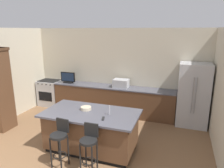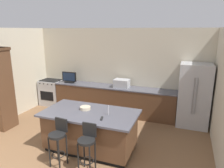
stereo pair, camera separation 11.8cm
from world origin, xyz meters
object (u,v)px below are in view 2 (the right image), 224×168
object	(u,v)px
range_oven	(52,92)
refrigerator	(194,95)
tv_remote	(102,118)
fruit_bowl	(85,108)
kitchen_island	(90,130)
microwave	(122,83)
bar_stool_left	(58,138)
tv_monitor	(69,78)
bar_stool_right	(87,144)

from	to	relation	value
range_oven	refrigerator	bearing A→B (deg)	-0.73
tv_remote	fruit_bowl	bearing A→B (deg)	132.76
kitchen_island	microwave	size ratio (longest dim) A/B	4.51
bar_stool_left	tv_monitor	bearing A→B (deg)	122.89
microwave	tv_monitor	size ratio (longest dim) A/B	0.90
refrigerator	tv_remote	bearing A→B (deg)	-127.36
kitchen_island	fruit_bowl	xyz separation A→B (m)	(-0.18, 0.11, 0.49)
bar_stool_left	fruit_bowl	size ratio (longest dim) A/B	4.02
refrigerator	bar_stool_left	xyz separation A→B (m)	(-2.58, -2.95, -0.32)
microwave	bar_stool_right	world-z (taller)	microwave
bar_stool_right	range_oven	bearing A→B (deg)	134.65
refrigerator	range_oven	distance (m)	4.96
refrigerator	tv_remote	world-z (taller)	refrigerator
range_oven	microwave	distance (m)	2.80
microwave	bar_stool_left	xyz separation A→B (m)	(-0.38, -3.01, -0.46)
kitchen_island	refrigerator	size ratio (longest dim) A/B	1.18
kitchen_island	bar_stool_left	xyz separation A→B (m)	(-0.34, -0.78, 0.13)
refrigerator	microwave	world-z (taller)	refrigerator
bar_stool_left	fruit_bowl	world-z (taller)	bar_stool_left
range_oven	tv_monitor	bearing A→B (deg)	-3.53
bar_stool_right	refrigerator	bearing A→B (deg)	56.08
tv_monitor	microwave	bearing A→B (deg)	1.55
tv_monitor	fruit_bowl	distance (m)	2.68
bar_stool_left	kitchen_island	bearing A→B (deg)	72.00
microwave	fruit_bowl	xyz separation A→B (m)	(-0.22, -2.12, -0.10)
bar_stool_left	bar_stool_right	xyz separation A→B (m)	(0.64, 0.02, -0.01)
bar_stool_right	fruit_bowl	xyz separation A→B (m)	(-0.48, 0.87, 0.36)
fruit_bowl	tv_remote	size ratio (longest dim) A/B	1.46
kitchen_island	tv_remote	bearing A→B (deg)	-31.78
bar_stool_right	tv_remote	xyz separation A→B (m)	(0.09, 0.51, 0.34)
range_oven	bar_stool_left	bearing A→B (deg)	-51.95
kitchen_island	tv_remote	world-z (taller)	tv_remote
bar_stool_left	tv_remote	bearing A→B (deg)	41.38
microwave	kitchen_island	bearing A→B (deg)	-91.13
bar_stool_left	tv_remote	xyz separation A→B (m)	(0.73, 0.53, 0.33)
bar_stool_left	tv_remote	distance (m)	0.96
kitchen_island	range_oven	xyz separation A→B (m)	(-2.69, 2.23, 0.00)
range_oven	bar_stool_left	size ratio (longest dim) A/B	0.95
range_oven	bar_stool_left	world-z (taller)	bar_stool_left
fruit_bowl	tv_remote	bearing A→B (deg)	-32.19
range_oven	bar_stool_right	size ratio (longest dim) A/B	0.96
tv_monitor	fruit_bowl	world-z (taller)	tv_monitor
kitchen_island	tv_monitor	bearing A→B (deg)	130.61
kitchen_island	bar_stool_right	xyz separation A→B (m)	(0.30, -0.76, 0.12)
refrigerator	bar_stool_right	xyz separation A→B (m)	(-1.94, -2.93, -0.33)
range_oven	fruit_bowl	world-z (taller)	fruit_bowl
kitchen_island	fruit_bowl	size ratio (longest dim) A/B	8.75
microwave	bar_stool_left	size ratio (longest dim) A/B	0.48
tv_monitor	tv_remote	distance (m)	3.33
refrigerator	tv_monitor	xyz separation A→B (m)	(-4.11, 0.01, 0.19)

